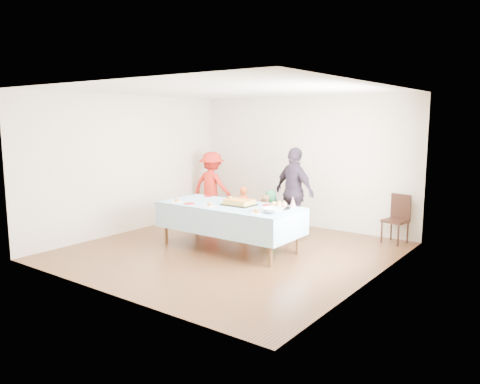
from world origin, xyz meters
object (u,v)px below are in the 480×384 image
object	(u,v)px
party_table	(229,208)
dining_chair	(398,216)
birthday_cake	(239,203)
adult_left	(212,186)

from	to	relation	value
party_table	dining_chair	size ratio (longest dim) A/B	2.82
birthday_cake	adult_left	xyz separation A→B (m)	(-1.99, 1.66, -0.07)
party_table	adult_left	size ratio (longest dim) A/B	1.65
dining_chair	adult_left	distance (m)	4.06
party_table	birthday_cake	xyz separation A→B (m)	(0.16, 0.08, 0.10)
party_table	birthday_cake	bearing A→B (deg)	25.68
adult_left	dining_chair	bearing A→B (deg)	-178.20
birthday_cake	adult_left	bearing A→B (deg)	140.27
birthday_cake	dining_chair	world-z (taller)	dining_chair
birthday_cake	dining_chair	distance (m)	2.94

